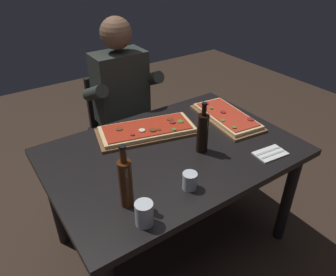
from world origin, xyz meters
TOP-DOWN VIEW (x-y plane):
  - ground_plane at (0.00, 0.00)m, footprint 6.40×6.40m
  - dining_table at (0.00, 0.00)m, footprint 1.40×0.96m
  - pizza_rectangular_front at (-0.03, 0.24)m, footprint 0.66×0.41m
  - pizza_rectangular_left at (0.50, 0.09)m, footprint 0.32×0.54m
  - wine_bottle_dark at (0.13, -0.10)m, footprint 0.06×0.06m
  - oil_bottle_amber at (-0.42, -0.24)m, footprint 0.06×0.06m
  - tumbler_near_camera at (-0.12, -0.32)m, footprint 0.07×0.07m
  - tumbler_far_side at (-0.42, -0.39)m, footprint 0.08×0.08m
  - napkin_cutlery_set at (0.42, -0.34)m, footprint 0.19×0.13m
  - diner_chair at (0.07, 0.86)m, footprint 0.44×0.44m
  - seated_diner at (0.07, 0.74)m, footprint 0.53×0.41m

SIDE VIEW (x-z plane):
  - ground_plane at x=0.00m, z-range 0.00..0.00m
  - diner_chair at x=0.07m, z-range 0.05..0.92m
  - dining_table at x=0.00m, z-range 0.27..1.01m
  - seated_diner at x=0.07m, z-range 0.08..1.41m
  - napkin_cutlery_set at x=0.42m, z-range 0.74..0.75m
  - pizza_rectangular_left at x=0.50m, z-range 0.73..0.78m
  - pizza_rectangular_front at x=-0.03m, z-range 0.73..0.78m
  - tumbler_near_camera at x=-0.12m, z-range 0.74..0.83m
  - tumbler_far_side at x=-0.42m, z-range 0.73..0.84m
  - wine_bottle_dark at x=0.13m, z-range 0.71..1.01m
  - oil_bottle_amber at x=-0.42m, z-range 0.71..1.03m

